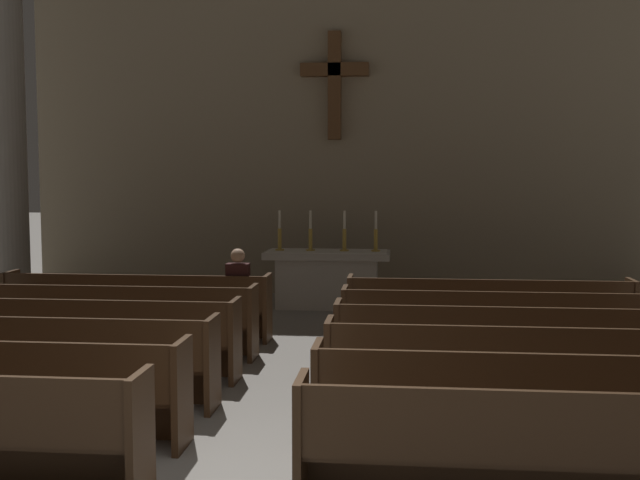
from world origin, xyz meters
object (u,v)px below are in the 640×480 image
object	(u,v)px
pew_left_row_5	(109,320)
candlestick_outer_left	(280,237)
pew_right_row_2	(548,405)
pew_right_row_1	(578,453)
pew_right_row_5	(498,327)
column_left_second	(5,140)
altar	(327,278)
candlestick_outer_right	(376,238)
pew_left_row_6	(137,306)
pew_right_row_3	(526,372)
candlestick_inner_right	(344,238)
pew_right_row_4	(510,347)
pew_left_row_4	(74,337)
candlestick_inner_left	(310,238)
pew_right_row_6	(488,312)
pew_left_row_3	(30,359)
lone_worshipper	(239,292)

from	to	relation	value
pew_left_row_5	candlestick_outer_left	distance (m)	4.36
pew_right_row_2	pew_right_row_1	bearing A→B (deg)	-90.00
pew_right_row_5	column_left_second	world-z (taller)	column_left_second
altar	candlestick_outer_right	size ratio (longest dim) A/B	3.10
pew_left_row_6	pew_right_row_3	distance (m)	5.95
candlestick_outer_left	pew_right_row_2	bearing A→B (deg)	-65.26
candlestick_outer_left	candlestick_inner_right	world-z (taller)	same
pew_right_row_1	candlestick_inner_right	world-z (taller)	candlestick_inner_right
pew_right_row_4	pew_right_row_2	bearing A→B (deg)	-90.00
pew_left_row_4	candlestick_inner_left	bearing A→B (deg)	66.64
pew_left_row_6	pew_right_row_4	xyz separation A→B (m)	(4.97, -2.18, 0.00)
pew_left_row_6	pew_right_row_2	world-z (taller)	same
pew_right_row_5	candlestick_inner_left	world-z (taller)	candlestick_inner_left
candlestick_inner_left	candlestick_outer_right	size ratio (longest dim) A/B	1.00
pew_left_row_5	pew_right_row_6	bearing A→B (deg)	12.36
pew_left_row_3	pew_left_row_6	bearing A→B (deg)	90.00
pew_left_row_5	column_left_second	distance (m)	5.02
lone_worshipper	pew_right_row_6	bearing A→B (deg)	-0.64
pew_right_row_5	candlestick_outer_left	size ratio (longest dim) A/B	5.44
pew_left_row_3	pew_left_row_5	bearing A→B (deg)	90.00
pew_left_row_6	pew_right_row_3	world-z (taller)	same
column_left_second	candlestick_outer_right	world-z (taller)	column_left_second
candlestick_outer_left	pew_left_row_5	bearing A→B (deg)	-112.38
pew_right_row_5	pew_right_row_4	bearing A→B (deg)	-90.00
pew_right_row_6	lone_worshipper	world-z (taller)	lone_worshipper
candlestick_outer_left	column_left_second	bearing A→B (deg)	-170.55
pew_right_row_4	candlestick_outer_left	xyz separation A→B (m)	(-3.33, 5.06, 0.76)
pew_right_row_4	pew_right_row_5	distance (m)	1.09
column_left_second	candlestick_outer_left	distance (m)	4.99
pew_right_row_1	pew_right_row_4	distance (m)	3.27
altar	pew_right_row_1	bearing A→B (deg)	-73.38
pew_right_row_6	pew_right_row_3	bearing A→B (deg)	-90.00
pew_left_row_4	pew_left_row_5	world-z (taller)	same
candlestick_outer_left	candlestick_inner_right	xyz separation A→B (m)	(1.15, 0.00, 0.00)
pew_right_row_2	column_left_second	bearing A→B (deg)	140.93
pew_left_row_5	altar	size ratio (longest dim) A/B	1.75
pew_left_row_4	candlestick_inner_left	size ratio (longest dim) A/B	5.44
altar	candlestick_outer_left	xyz separation A→B (m)	(-0.85, 0.00, 0.70)
pew_right_row_5	candlestick_outer_left	distance (m)	5.24
pew_left_row_5	pew_right_row_4	xyz separation A→B (m)	(4.97, -1.09, 0.00)
pew_right_row_6	lone_worshipper	distance (m)	3.48
pew_left_row_5	candlestick_outer_right	world-z (taller)	candlestick_outer_right
pew_left_row_6	candlestick_outer_right	xyz separation A→B (m)	(3.33, 2.88, 0.76)
pew_left_row_6	column_left_second	size ratio (longest dim) A/B	0.64
pew_right_row_5	pew_left_row_4	bearing A→B (deg)	-167.64
altar	candlestick_inner_left	world-z (taller)	candlestick_inner_left
pew_left_row_5	pew_right_row_4	bearing A→B (deg)	-12.36
pew_right_row_6	candlestick_inner_right	bearing A→B (deg)	127.18
pew_left_row_3	pew_right_row_3	xyz separation A→B (m)	(4.97, 0.00, 0.00)
pew_left_row_6	pew_right_row_4	distance (m)	5.42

